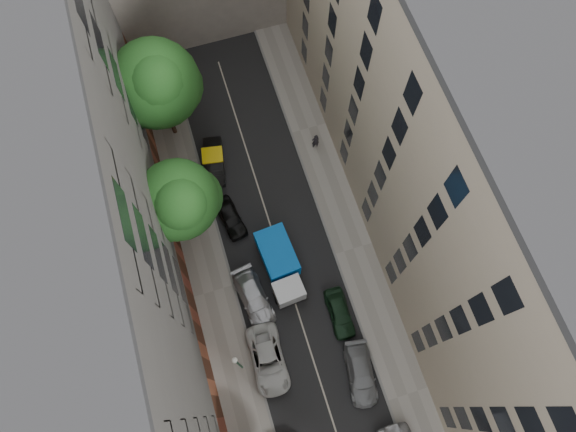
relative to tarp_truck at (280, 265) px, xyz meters
name	(u,v)px	position (x,y,z in m)	size (l,w,h in m)	color
ground	(285,270)	(0.27, -0.09, -1.41)	(120.00, 120.00, 0.00)	#4C4C49
road_surface	(285,270)	(0.27, -0.09, -1.40)	(8.00, 44.00, 0.02)	black
sidewalk_left	(214,291)	(-5.23, -0.09, -1.34)	(3.00, 44.00, 0.15)	gray
sidewalk_right	(353,249)	(5.77, -0.09, -1.34)	(3.00, 44.00, 0.15)	gray
building_left	(92,282)	(-10.73, -0.09, 8.59)	(8.00, 44.00, 20.00)	#504D4B
building_right	(460,174)	(11.27, -0.09, 8.59)	(8.00, 44.00, 20.00)	tan
tarp_truck	(280,265)	(0.00, 0.00, 0.00)	(2.59, 5.69, 2.56)	black
car_left_2	(268,360)	(-2.78, -6.07, -0.71)	(2.32, 5.03, 1.40)	silver
car_left_3	(254,298)	(-2.53, -1.57, -0.73)	(1.91, 4.69, 1.36)	#B6B7BB
car_left_4	(230,218)	(-2.53, 4.94, -0.77)	(1.50, 3.74, 1.27)	black
car_left_5	(214,161)	(-2.53, 9.96, -0.71)	(1.48, 4.23, 1.39)	black
car_right_1	(361,374)	(3.07, -8.89, -0.76)	(1.83, 4.51, 1.31)	slate
car_right_2	(340,313)	(3.07, -4.49, -0.76)	(1.54, 3.82, 1.30)	black
tree_mid	(180,202)	(-5.36, 4.67, 5.13)	(5.69, 5.47, 9.54)	#382619
tree_far	(158,86)	(-4.84, 13.80, 5.24)	(6.58, 6.49, 9.99)	#382619
lamp_post	(238,363)	(-4.65, -5.97, 2.34)	(0.36, 0.36, 5.76)	#17512F
pedestrian	(315,141)	(5.75, 9.13, -0.40)	(0.63, 0.41, 1.72)	black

